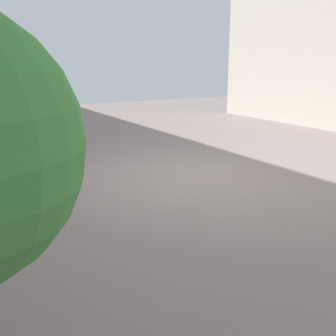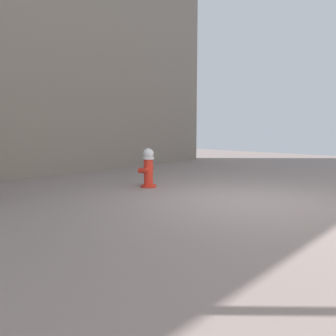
{
  "view_description": "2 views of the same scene",
  "coord_description": "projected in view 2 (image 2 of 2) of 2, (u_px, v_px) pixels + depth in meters",
  "views": [
    {
      "loc": [
        3.59,
        5.45,
        1.89
      ],
      "look_at": [
        0.7,
        0.51,
        0.37
      ],
      "focal_mm": 44.23,
      "sensor_mm": 36.0,
      "label": 1
    },
    {
      "loc": [
        -3.26,
        6.02,
        1.4
      ],
      "look_at": [
        1.09,
        0.94,
        0.61
      ],
      "focal_mm": 39.16,
      "sensor_mm": 36.0,
      "label": 2
    }
  ],
  "objects": [
    {
      "name": "ground_plane",
      "position": [
        245.0,
        201.0,
        6.81
      ],
      "size": [
        23.4,
        23.4,
        0.0
      ],
      "primitive_type": "plane",
      "color": "gray"
    },
    {
      "name": "fire_hydrant",
      "position": [
        148.0,
        168.0,
        8.28
      ],
      "size": [
        0.42,
        0.43,
        0.88
      ],
      "color": "red",
      "rests_on": "ground_plane"
    }
  ]
}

